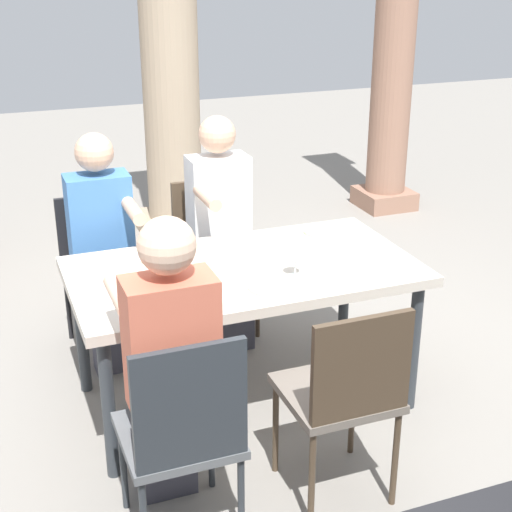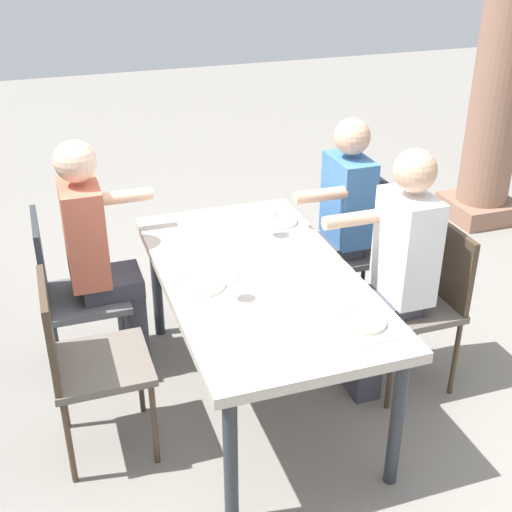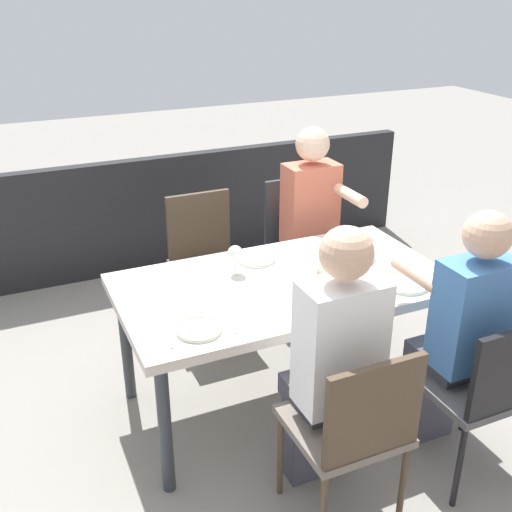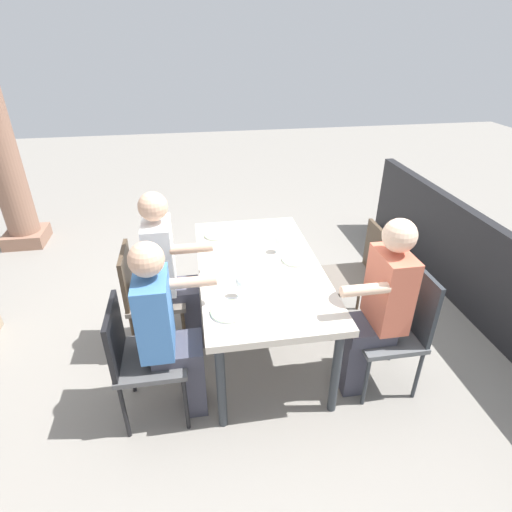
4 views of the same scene
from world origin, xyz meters
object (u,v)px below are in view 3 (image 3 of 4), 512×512
Objects in this scene: plate_1 at (255,258)px; diner_man_white at (315,224)px; chair_west_north at (485,385)px; diner_woman_green at (460,330)px; chair_mid_south at (206,256)px; wine_glass_0 at (368,262)px; chair_west_south at (300,240)px; plate_2 at (199,330)px; dining_table at (283,293)px; diner_guest_third at (331,360)px; chair_mid_north at (354,426)px; wine_glass_1 at (235,254)px; plate_0 at (405,283)px.

diner_man_white is at bearing -145.48° from plate_1.
chair_west_north is 0.26m from diner_woman_green.
wine_glass_0 is (-0.49, 1.06, 0.32)m from chair_mid_south.
plate_2 is at bearing 46.20° from chair_west_south.
diner_guest_third reaches higher than dining_table.
diner_guest_third is 8.38× the size of wine_glass_0.
plate_2 is (0.44, -0.59, 0.23)m from chair_mid_north.
dining_table is 10.56× the size of wine_glass_0.
diner_woman_green reaches higher than wine_glass_0.
plate_1 is (0.60, 0.41, 0.04)m from diner_man_white.
chair_mid_south is (0.68, 0.01, 0.02)m from chair_west_south.
wine_glass_1 is (0.07, 0.69, 0.31)m from chair_mid_south.
chair_mid_south is 5.79× the size of wine_glass_0.
diner_guest_third is at bearing 138.56° from plate_2.
plate_1 is at bearing -49.60° from wine_glass_0.
diner_man_white is at bearing -129.01° from dining_table.
diner_woman_green is at bearing 89.76° from diner_man_white.
chair_west_south reaches higher than chair_mid_south.
chair_west_south is at bearing -113.47° from diner_guest_third.
chair_mid_north is at bearing 85.80° from plate_1.
diner_guest_third reaches higher than wine_glass_1.
chair_mid_south is at bearing -110.75° from plate_2.
wine_glass_1 is at bearing -33.31° from plate_0.
chair_mid_north reaches higher than plate_1.
plate_1 reaches higher than dining_table.
wine_glass_0 is 0.68m from wine_glass_1.
diner_man_white reaches higher than chair_mid_north.
chair_west_north is 3.64× the size of plate_0.
chair_mid_north is at bearing 41.89° from plate_0.
diner_guest_third is (0.68, 1.56, 0.19)m from chair_west_south.
diner_man_white is 0.92m from wine_glass_0.
diner_guest_third reaches higher than diner_woman_green.
chair_west_south reaches higher than wine_glass_1.
chair_west_south is 4.57× the size of plate_2.
diner_woman_green reaches higher than wine_glass_1.
wine_glass_0 reaches higher than plate_0.
chair_mid_south is 0.69× the size of diner_guest_third.
dining_table is 0.32m from wine_glass_1.
plate_1 is at bearing -84.11° from dining_table.
chair_west_south is 1.07m from wine_glass_1.
plate_1 is at bearing -62.94° from chair_west_north.
chair_west_north is at bearing 117.06° from plate_1.
chair_west_north reaches higher than plate_2.
chair_mid_north is 4.40× the size of plate_2.
dining_table is 0.30m from plate_1.
plate_0 is 1.09× the size of plate_1.
wine_glass_0 is at bearing 153.44° from dining_table.
chair_mid_north is 0.97× the size of chair_mid_south.
chair_west_north is 0.98× the size of chair_mid_north.
diner_woman_green is 1.13m from plate_1.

